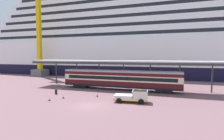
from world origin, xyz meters
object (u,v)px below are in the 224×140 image
object	(u,v)px
quay_bollard	(56,91)
traffic_cone_near	(49,99)
traffic_cone_mid	(63,97)
service_truck	(134,96)
traffic_cone_far	(97,95)
dockside_crane	(41,24)
train_carriage	(120,79)
cruise_ship	(148,36)

from	to	relation	value
quay_bollard	traffic_cone_near	bearing A→B (deg)	-66.05
traffic_cone_mid	quay_bollard	world-z (taller)	quay_bollard
service_truck	traffic_cone_mid	size ratio (longest dim) A/B	9.07
traffic_cone_far	dockside_crane	size ratio (longest dim) A/B	0.01
traffic_cone_mid	dockside_crane	xyz separation A→B (m)	(-26.69, 27.05, 18.11)
service_truck	quay_bollard	distance (m)	15.19
train_carriage	service_truck	xyz separation A→B (m)	(4.99, -9.48, -1.32)
traffic_cone_mid	traffic_cone_far	xyz separation A→B (m)	(4.95, 2.98, 0.05)
cruise_ship	traffic_cone_far	xyz separation A→B (m)	(-3.29, -39.77, -14.25)
service_truck	traffic_cone_far	distance (m)	7.15
service_truck	traffic_cone_mid	world-z (taller)	service_truck
traffic_cone_near	dockside_crane	size ratio (longest dim) A/B	0.01
traffic_cone_far	cruise_ship	bearing A→B (deg)	85.27
cruise_ship	dockside_crane	bearing A→B (deg)	-155.80
cruise_ship	traffic_cone_near	bearing A→B (deg)	-101.87
service_truck	quay_bollard	bearing A→B (deg)	175.22
service_truck	quay_bollard	xyz separation A→B (m)	(-15.13, 1.27, -0.47)
service_truck	dockside_crane	distance (m)	49.53
traffic_cone_mid	quay_bollard	bearing A→B (deg)	141.82
traffic_cone_mid	traffic_cone_far	distance (m)	5.77
traffic_cone_near	traffic_cone_mid	distance (m)	2.41
cruise_ship	dockside_crane	xyz separation A→B (m)	(-34.93, -15.70, 3.80)
train_carriage	traffic_cone_mid	bearing A→B (deg)	-122.55
train_carriage	traffic_cone_far	distance (m)	8.27
traffic_cone_far	dockside_crane	bearing A→B (deg)	142.73
service_truck	train_carriage	bearing A→B (deg)	117.76
traffic_cone_near	dockside_crane	bearing A→B (deg)	131.18
service_truck	cruise_ship	bearing A→B (deg)	95.01
train_carriage	traffic_cone_mid	size ratio (longest dim) A/B	42.09
train_carriage	dockside_crane	world-z (taller)	dockside_crane
traffic_cone_near	traffic_cone_mid	xyz separation A→B (m)	(1.19, 2.10, -0.01)
service_truck	traffic_cone_near	world-z (taller)	service_truck
cruise_ship	quay_bollard	xyz separation A→B (m)	(-11.50, -40.18, -14.08)
cruise_ship	train_carriage	bearing A→B (deg)	-92.42
service_truck	traffic_cone_mid	xyz separation A→B (m)	(-11.87, -1.30, -0.70)
train_carriage	traffic_cone_near	xyz separation A→B (m)	(-8.07, -12.88, -2.01)
traffic_cone_far	dockside_crane	xyz separation A→B (m)	(-31.64, 24.07, 18.05)
traffic_cone_far	dockside_crane	distance (m)	43.66
traffic_cone_near	traffic_cone_far	xyz separation A→B (m)	(6.14, 5.08, 0.05)
train_carriage	dockside_crane	size ratio (longest dim) A/B	0.43
train_carriage	cruise_ship	bearing A→B (deg)	87.58
traffic_cone_near	dockside_crane	distance (m)	42.75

